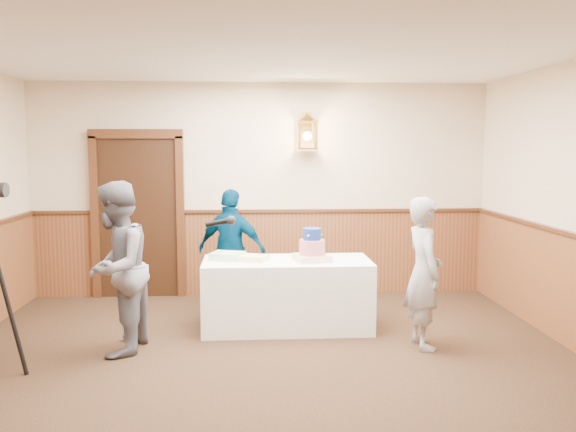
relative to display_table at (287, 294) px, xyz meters
name	(u,v)px	position (x,y,z in m)	size (l,w,h in m)	color
ground	(269,400)	(-0.25, -1.90, -0.38)	(7.00, 7.00, 0.00)	black
room_shell	(260,201)	(-0.31, -1.45, 1.15)	(6.02, 7.02, 2.81)	beige
display_table	(287,294)	(0.00, 0.00, 0.00)	(1.80, 0.80, 0.75)	white
tiered_cake	(312,248)	(0.27, -0.06, 0.51)	(0.42, 0.42, 0.35)	beige
sheet_cake_yellow	(253,258)	(-0.36, -0.03, 0.41)	(0.29, 0.22, 0.06)	#DAE186
sheet_cake_green	(228,256)	(-0.64, 0.07, 0.41)	(0.33, 0.27, 0.08)	#A8EDA7
interviewer	(116,268)	(-1.66, -0.71, 0.45)	(1.50, 0.87, 1.64)	slate
baker	(424,273)	(1.30, -0.70, 0.37)	(0.54, 0.36, 1.48)	#959699
assistant_p	(232,250)	(-0.62, 0.76, 0.36)	(0.86, 0.36, 1.47)	#002B4B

